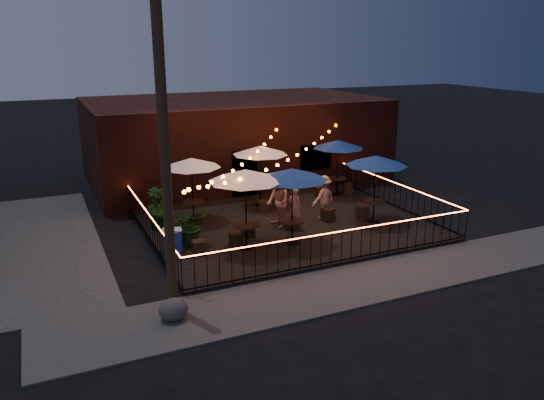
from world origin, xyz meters
The scene contains 35 objects.
ground centered at (0.00, 0.00, 0.00)m, with size 110.00×110.00×0.00m, color black.
patio centered at (0.00, 2.00, 0.07)m, with size 10.00×8.00×0.15m, color black.
sidewalk centered at (0.00, -3.25, 0.03)m, with size 18.00×2.50×0.05m, color #403E3B.
brick_building centered at (1.00, 9.99, 2.00)m, with size 14.00×8.00×4.00m.
utility_pole centered at (-5.40, -2.60, 4.00)m, with size 0.26×0.26×8.00m, color #3C2E18.
fence_front centered at (0.00, -2.00, 0.66)m, with size 10.00×0.04×1.04m.
fence_left centered at (-5.00, 2.00, 0.66)m, with size 0.04×8.00×1.04m.
fence_right centered at (5.00, 2.00, 0.66)m, with size 0.04×8.00×1.04m.
festoon_lights centered at (-1.01, 1.70, 2.52)m, with size 10.02×8.72×1.32m.
cafe_table_0 centered at (-2.21, 0.32, 2.59)m, with size 3.01×3.01×2.67m.
cafe_table_1 centered at (-2.99, 3.77, 2.37)m, with size 2.81×2.81×2.43m.
cafe_table_2 centered at (-0.65, 0.09, 2.52)m, with size 3.07×3.07×2.59m.
cafe_table_3 centered at (0.10, 4.54, 2.44)m, with size 2.70×2.70×2.51m.
cafe_table_4 centered at (3.18, 0.88, 2.47)m, with size 2.58×2.58×2.54m.
cafe_table_5 centered at (3.80, 4.58, 2.39)m, with size 2.69×2.69×2.46m.
bistro_chair_0 centered at (-3.80, 0.48, 0.37)m, with size 0.38×0.38×0.45m, color black.
bistro_chair_1 centered at (-2.42, 0.72, 0.37)m, with size 0.38×0.38×0.45m, color black.
bistro_chair_2 centered at (-4.41, 3.45, 0.38)m, with size 0.39×0.39×0.47m, color black.
bistro_chair_3 centered at (-2.78, 3.33, 0.35)m, with size 0.34×0.34×0.40m, color black.
bistro_chair_4 centered at (-1.74, 1.35, 0.37)m, with size 0.38×0.38×0.45m, color black.
bistro_chair_5 centered at (0.01, 1.30, 0.37)m, with size 0.37×0.37×0.44m, color black.
bistro_chair_6 centered at (-0.12, 3.71, 0.36)m, with size 0.36×0.36×0.43m, color black.
bistro_chair_7 centered at (0.67, 3.84, 0.38)m, with size 0.39×0.39×0.46m, color black.
bistro_chair_8 centered at (1.65, 1.65, 0.39)m, with size 0.40×0.40×0.48m, color black.
bistro_chair_9 centered at (2.96, 1.29, 0.40)m, with size 0.42×0.42×0.50m, color black.
bistro_chair_10 centered at (2.97, 4.57, 0.37)m, with size 0.38×0.38×0.45m, color black.
bistro_chair_11 centered at (4.39, 4.58, 0.37)m, with size 0.38×0.38×0.45m, color black.
patron_a centered at (0.11, 1.38, 0.92)m, with size 0.56×0.37×1.54m, color tan.
patron_b centered at (-0.39, 1.79, 1.11)m, with size 0.93×0.72×1.91m, color tan.
patron_c centered at (1.64, 2.03, 0.99)m, with size 1.08×0.62×1.67m, color #DDAE90.
potted_shrub_a centered at (-3.77, 1.46, 0.80)m, with size 1.17×1.02×1.30m, color #103F0D.
potted_shrub_b centered at (-4.25, 3.34, 0.89)m, with size 0.82×0.66×1.48m, color #0C340C.
potted_shrub_c centered at (-4.21, 4.62, 0.75)m, with size 0.67×0.67×1.20m, color #1B3711.
cooler centered at (-4.50, 0.98, 0.55)m, with size 0.67×0.53×0.79m.
boulder centered at (-5.53, -3.11, 0.32)m, with size 0.81×0.69×0.63m, color #484944.
Camera 1 is at (-8.17, -14.87, 6.69)m, focal length 35.00 mm.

